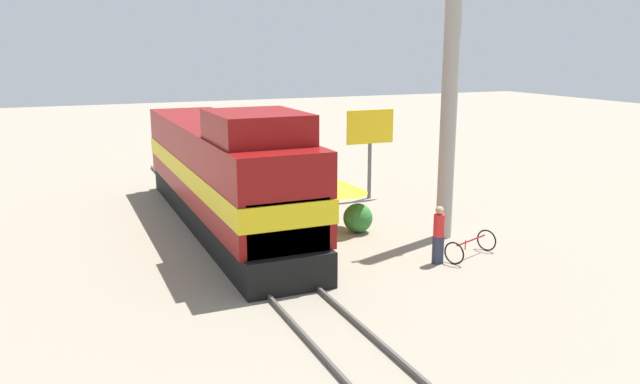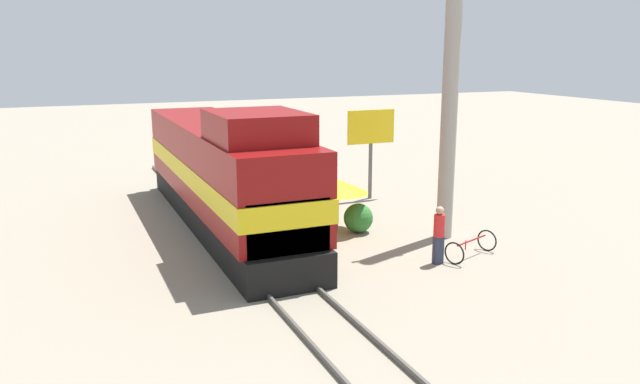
% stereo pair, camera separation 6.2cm
% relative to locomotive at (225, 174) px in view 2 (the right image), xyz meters
% --- Properties ---
extents(ground_plane, '(120.00, 120.00, 0.00)m').
position_rel_locomotive_xyz_m(ground_plane, '(0.00, -3.67, -2.05)').
color(ground_plane, gray).
extents(rail_near, '(0.08, 33.77, 0.15)m').
position_rel_locomotive_xyz_m(rail_near, '(-0.72, -3.67, -1.97)').
color(rail_near, '#4C4742').
rests_on(rail_near, ground_plane).
extents(rail_far, '(0.08, 33.77, 0.15)m').
position_rel_locomotive_xyz_m(rail_far, '(0.72, -3.67, -1.97)').
color(rail_far, '#4C4742').
rests_on(rail_far, ground_plane).
extents(locomotive, '(2.87, 15.01, 4.71)m').
position_rel_locomotive_xyz_m(locomotive, '(0.00, 0.00, 0.00)').
color(locomotive, black).
rests_on(locomotive, ground_plane).
extents(utility_pole, '(1.80, 0.56, 10.25)m').
position_rel_locomotive_xyz_m(utility_pole, '(6.85, -4.11, 3.11)').
color(utility_pole, '#9E998E').
rests_on(utility_pole, ground_plane).
extents(vendor_umbrella, '(2.24, 2.24, 1.94)m').
position_rel_locomotive_xyz_m(vendor_umbrella, '(3.67, -1.93, -0.36)').
color(vendor_umbrella, '#4C4C4C').
rests_on(vendor_umbrella, ground_plane).
extents(billboard_sign, '(2.25, 0.12, 3.94)m').
position_rel_locomotive_xyz_m(billboard_sign, '(7.13, 2.11, 0.93)').
color(billboard_sign, '#595959').
rests_on(billboard_sign, ground_plane).
extents(shrub_cluster, '(1.07, 1.07, 1.07)m').
position_rel_locomotive_xyz_m(shrub_cluster, '(4.29, -2.42, -1.51)').
color(shrub_cluster, '#2D722D').
rests_on(shrub_cluster, ground_plane).
extents(person_bystander, '(0.34, 0.34, 1.84)m').
position_rel_locomotive_xyz_m(person_bystander, '(5.05, -6.43, -1.04)').
color(person_bystander, '#2D3347').
rests_on(person_bystander, ground_plane).
extents(bicycle, '(2.08, 1.38, 0.72)m').
position_rel_locomotive_xyz_m(bicycle, '(6.35, -6.36, -1.68)').
color(bicycle, black).
rests_on(bicycle, ground_plane).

